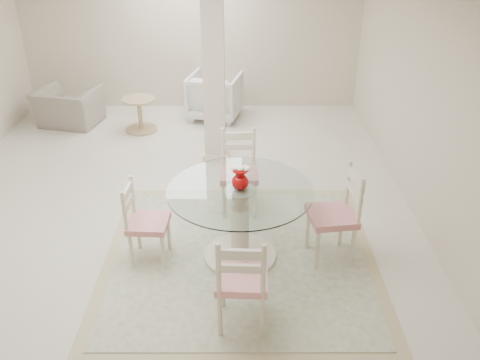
{
  "coord_description": "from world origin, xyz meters",
  "views": [
    {
      "loc": [
        0.86,
        -5.6,
        3.37
      ],
      "look_at": [
        0.86,
        -0.99,
        0.85
      ],
      "focal_mm": 38.0,
      "sensor_mm": 36.0,
      "label": 1
    }
  ],
  "objects_px": {
    "dining_chair_east": "(339,209)",
    "side_table": "(140,116)",
    "red_vase": "(240,178)",
    "dining_chair_west": "(141,217)",
    "recliner_taupe": "(69,107)",
    "dining_table": "(240,224)",
    "dining_chair_north": "(239,166)",
    "armchair_white": "(215,96)",
    "dining_chair_south": "(241,276)",
    "column": "(214,69)"
  },
  "relations": [
    {
      "from": "dining_chair_east",
      "to": "side_table",
      "type": "distance_m",
      "value": 4.41
    },
    {
      "from": "red_vase",
      "to": "dining_chair_west",
      "type": "distance_m",
      "value": 1.11
    },
    {
      "from": "dining_chair_east",
      "to": "dining_chair_west",
      "type": "xyz_separation_m",
      "value": [
        -2.04,
        -0.04,
        -0.08
      ]
    },
    {
      "from": "dining_chair_east",
      "to": "recliner_taupe",
      "type": "bearing_deg",
      "value": -141.69
    },
    {
      "from": "dining_table",
      "to": "dining_chair_north",
      "type": "distance_m",
      "value": 1.04
    },
    {
      "from": "side_table",
      "to": "armchair_white",
      "type": "bearing_deg",
      "value": 26.36
    },
    {
      "from": "side_table",
      "to": "dining_chair_south",
      "type": "bearing_deg",
      "value": -69.74
    },
    {
      "from": "red_vase",
      "to": "dining_chair_west",
      "type": "xyz_separation_m",
      "value": [
        -1.02,
        -0.01,
        -0.44
      ]
    },
    {
      "from": "dining_chair_north",
      "to": "dining_table",
      "type": "bearing_deg",
      "value": -90.61
    },
    {
      "from": "recliner_taupe",
      "to": "armchair_white",
      "type": "height_order",
      "value": "armchair_white"
    },
    {
      "from": "side_table",
      "to": "recliner_taupe",
      "type": "bearing_deg",
      "value": 167.93
    },
    {
      "from": "dining_table",
      "to": "dining_chair_west",
      "type": "bearing_deg",
      "value": -179.36
    },
    {
      "from": "dining_chair_east",
      "to": "armchair_white",
      "type": "xyz_separation_m",
      "value": [
        -1.46,
        4.09,
        -0.21
      ]
    },
    {
      "from": "dining_chair_west",
      "to": "recliner_taupe",
      "type": "bearing_deg",
      "value": 29.86
    },
    {
      "from": "red_vase",
      "to": "armchair_white",
      "type": "bearing_deg",
      "value": 96.05
    },
    {
      "from": "dining_chair_south",
      "to": "armchair_white",
      "type": "xyz_separation_m",
      "value": [
        -0.45,
        5.14,
        -0.19
      ]
    },
    {
      "from": "column",
      "to": "dining_chair_north",
      "type": "xyz_separation_m",
      "value": [
        0.35,
        -1.47,
        -0.75
      ]
    },
    {
      "from": "dining_chair_north",
      "to": "side_table",
      "type": "bearing_deg",
      "value": 121.92
    },
    {
      "from": "dining_chair_east",
      "to": "dining_chair_south",
      "type": "height_order",
      "value": "dining_chair_east"
    },
    {
      "from": "column",
      "to": "armchair_white",
      "type": "relative_size",
      "value": 3.08
    },
    {
      "from": "recliner_taupe",
      "to": "dining_chair_east",
      "type": "bearing_deg",
      "value": 148.5
    },
    {
      "from": "red_vase",
      "to": "armchair_white",
      "type": "xyz_separation_m",
      "value": [
        -0.44,
        4.11,
        -0.58
      ]
    },
    {
      "from": "column",
      "to": "dining_chair_east",
      "type": "height_order",
      "value": "column"
    },
    {
      "from": "dining_table",
      "to": "column",
      "type": "bearing_deg",
      "value": 98.3
    },
    {
      "from": "dining_chair_north",
      "to": "dining_chair_west",
      "type": "height_order",
      "value": "dining_chair_north"
    },
    {
      "from": "dining_table",
      "to": "dining_chair_south",
      "type": "relative_size",
      "value": 1.32
    },
    {
      "from": "dining_chair_west",
      "to": "side_table",
      "type": "distance_m",
      "value": 3.59
    },
    {
      "from": "dining_chair_west",
      "to": "recliner_taupe",
      "type": "distance_m",
      "value": 4.25
    },
    {
      "from": "column",
      "to": "dining_chair_south",
      "type": "xyz_separation_m",
      "value": [
        0.37,
        -3.51,
        -0.76
      ]
    },
    {
      "from": "dining_table",
      "to": "recliner_taupe",
      "type": "relative_size",
      "value": 1.51
    },
    {
      "from": "dining_chair_north",
      "to": "red_vase",
      "type": "bearing_deg",
      "value": -90.59
    },
    {
      "from": "dining_table",
      "to": "side_table",
      "type": "relative_size",
      "value": 2.62
    },
    {
      "from": "armchair_white",
      "to": "side_table",
      "type": "distance_m",
      "value": 1.37
    },
    {
      "from": "red_vase",
      "to": "side_table",
      "type": "distance_m",
      "value": 3.94
    },
    {
      "from": "dining_chair_north",
      "to": "dining_chair_south",
      "type": "height_order",
      "value": "dining_chair_north"
    },
    {
      "from": "red_vase",
      "to": "recliner_taupe",
      "type": "xyz_separation_m",
      "value": [
        -2.92,
        3.78,
        -0.66
      ]
    },
    {
      "from": "dining_chair_north",
      "to": "side_table",
      "type": "relative_size",
      "value": 2.01
    },
    {
      "from": "dining_chair_east",
      "to": "dining_chair_north",
      "type": "relative_size",
      "value": 1.02
    },
    {
      "from": "dining_chair_east",
      "to": "dining_chair_south",
      "type": "xyz_separation_m",
      "value": [
        -1.01,
        -1.05,
        -0.02
      ]
    },
    {
      "from": "column",
      "to": "dining_chair_east",
      "type": "bearing_deg",
      "value": -60.63
    },
    {
      "from": "dining_chair_east",
      "to": "dining_chair_west",
      "type": "relative_size",
      "value": 1.14
    },
    {
      "from": "dining_chair_south",
      "to": "side_table",
      "type": "bearing_deg",
      "value": -67.08
    },
    {
      "from": "column",
      "to": "recliner_taupe",
      "type": "xyz_separation_m",
      "value": [
        -2.56,
        1.29,
        -1.03
      ]
    },
    {
      "from": "dining_chair_east",
      "to": "side_table",
      "type": "relative_size",
      "value": 2.05
    },
    {
      "from": "dining_chair_north",
      "to": "side_table",
      "type": "distance_m",
      "value": 3.0
    },
    {
      "from": "armchair_white",
      "to": "dining_table",
      "type": "bearing_deg",
      "value": 109.09
    },
    {
      "from": "recliner_taupe",
      "to": "dining_chair_south",
      "type": "bearing_deg",
      "value": 133.49
    },
    {
      "from": "dining_chair_south",
      "to": "recliner_taupe",
      "type": "bearing_deg",
      "value": -55.91
    },
    {
      "from": "dining_table",
      "to": "dining_chair_north",
      "type": "height_order",
      "value": "dining_chair_north"
    },
    {
      "from": "recliner_taupe",
      "to": "side_table",
      "type": "relative_size",
      "value": 1.74
    }
  ]
}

